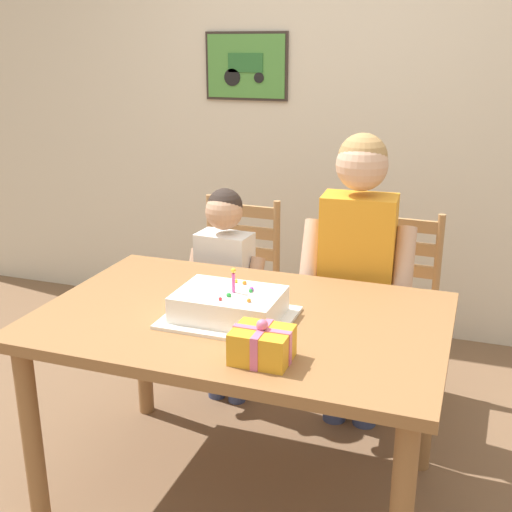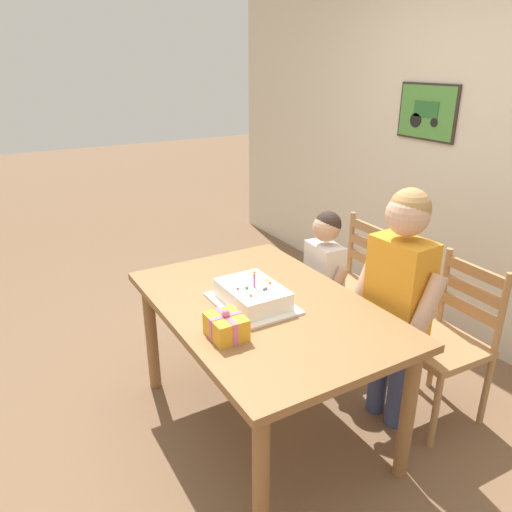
{
  "view_description": "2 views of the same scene",
  "coord_description": "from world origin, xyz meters",
  "px_view_note": "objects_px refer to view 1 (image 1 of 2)",
  "views": [
    {
      "loc": [
        0.76,
        -1.98,
        1.67
      ],
      "look_at": [
        0.0,
        0.16,
        0.93
      ],
      "focal_mm": 45.26,
      "sensor_mm": 36.0,
      "label": 1
    },
    {
      "loc": [
        1.89,
        -1.15,
        1.9
      ],
      "look_at": [
        -0.12,
        0.02,
        0.97
      ],
      "focal_mm": 34.55,
      "sensor_mm": 36.0,
      "label": 2
    }
  ],
  "objects_px": {
    "chair_left": "(232,289)",
    "chair_right": "(389,309)",
    "gift_box_red_large": "(262,345)",
    "child_younger": "(225,277)",
    "child_older": "(357,256)",
    "dining_table": "(241,339)",
    "birthday_cake": "(229,306)"
  },
  "relations": [
    {
      "from": "chair_left",
      "to": "child_younger",
      "type": "bearing_deg",
      "value": -74.49
    },
    {
      "from": "chair_left",
      "to": "chair_right",
      "type": "xyz_separation_m",
      "value": [
        0.81,
        -0.0,
        0.0
      ]
    },
    {
      "from": "gift_box_red_large",
      "to": "dining_table",
      "type": "bearing_deg",
      "value": 121.09
    },
    {
      "from": "dining_table",
      "to": "gift_box_red_large",
      "type": "height_order",
      "value": "gift_box_red_large"
    },
    {
      "from": "chair_left",
      "to": "child_older",
      "type": "bearing_deg",
      "value": -22.61
    },
    {
      "from": "child_older",
      "to": "dining_table",
      "type": "bearing_deg",
      "value": -114.79
    },
    {
      "from": "dining_table",
      "to": "child_older",
      "type": "relative_size",
      "value": 1.08
    },
    {
      "from": "dining_table",
      "to": "birthday_cake",
      "type": "distance_m",
      "value": 0.16
    },
    {
      "from": "child_older",
      "to": "gift_box_red_large",
      "type": "bearing_deg",
      "value": -96.49
    },
    {
      "from": "chair_left",
      "to": "chair_right",
      "type": "bearing_deg",
      "value": -0.0
    },
    {
      "from": "chair_left",
      "to": "chair_right",
      "type": "distance_m",
      "value": 0.81
    },
    {
      "from": "dining_table",
      "to": "chair_left",
      "type": "bearing_deg",
      "value": 113.63
    },
    {
      "from": "chair_left",
      "to": "child_younger",
      "type": "height_order",
      "value": "child_younger"
    },
    {
      "from": "gift_box_red_large",
      "to": "child_older",
      "type": "bearing_deg",
      "value": 83.51
    },
    {
      "from": "gift_box_red_large",
      "to": "chair_right",
      "type": "height_order",
      "value": "chair_right"
    },
    {
      "from": "chair_right",
      "to": "child_younger",
      "type": "relative_size",
      "value": 0.87
    },
    {
      "from": "chair_right",
      "to": "child_younger",
      "type": "height_order",
      "value": "child_younger"
    },
    {
      "from": "chair_left",
      "to": "child_younger",
      "type": "xyz_separation_m",
      "value": [
        0.08,
        -0.29,
        0.18
      ]
    },
    {
      "from": "gift_box_red_large",
      "to": "child_older",
      "type": "relative_size",
      "value": 0.14
    },
    {
      "from": "chair_right",
      "to": "gift_box_red_large",
      "type": "bearing_deg",
      "value": -100.23
    },
    {
      "from": "birthday_cake",
      "to": "chair_right",
      "type": "xyz_separation_m",
      "value": [
        0.43,
        0.98,
        -0.34
      ]
    },
    {
      "from": "birthday_cake",
      "to": "chair_right",
      "type": "height_order",
      "value": "birthday_cake"
    },
    {
      "from": "gift_box_red_large",
      "to": "birthday_cake",
      "type": "bearing_deg",
      "value": 129.51
    },
    {
      "from": "child_older",
      "to": "chair_left",
      "type": "bearing_deg",
      "value": 157.39
    },
    {
      "from": "chair_left",
      "to": "child_younger",
      "type": "relative_size",
      "value": 0.87
    },
    {
      "from": "birthday_cake",
      "to": "gift_box_red_large",
      "type": "distance_m",
      "value": 0.33
    },
    {
      "from": "birthday_cake",
      "to": "child_older",
      "type": "distance_m",
      "value": 0.76
    },
    {
      "from": "child_younger",
      "to": "chair_right",
      "type": "bearing_deg",
      "value": 21.59
    },
    {
      "from": "child_younger",
      "to": "child_older",
      "type": "bearing_deg",
      "value": -0.06
    },
    {
      "from": "gift_box_red_large",
      "to": "child_younger",
      "type": "distance_m",
      "value": 1.08
    },
    {
      "from": "birthday_cake",
      "to": "dining_table",
      "type": "bearing_deg",
      "value": 65.06
    },
    {
      "from": "child_younger",
      "to": "gift_box_red_large",
      "type": "bearing_deg",
      "value": -61.6
    }
  ]
}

